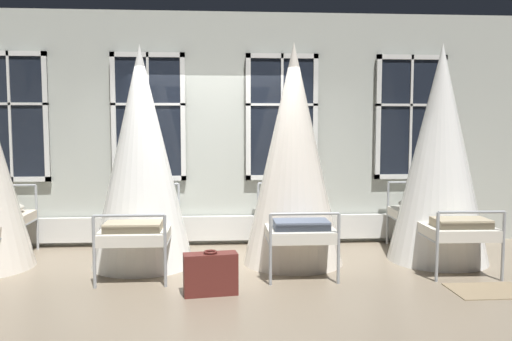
# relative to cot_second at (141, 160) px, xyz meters

# --- Properties ---
(ground) EXTENTS (21.83, 21.83, 0.00)m
(ground) POSITION_rel_cot_second_xyz_m (0.93, 0.09, -1.34)
(ground) COLOR gray
(back_wall_with_windows) EXTENTS (10.43, 0.10, 3.42)m
(back_wall_with_windows) POSITION_rel_cot_second_xyz_m (0.93, 1.18, 0.37)
(back_wall_with_windows) COLOR #B2B7AD
(back_wall_with_windows) RESTS_ON ground
(window_bank) EXTENTS (6.91, 0.10, 2.75)m
(window_bank) POSITION_rel_cot_second_xyz_m (0.93, 1.06, -0.24)
(window_bank) COLOR black
(window_bank) RESTS_ON ground
(cot_second) EXTENTS (1.28, 1.94, 2.77)m
(cot_second) POSITION_rel_cot_second_xyz_m (0.00, 0.00, 0.00)
(cot_second) COLOR #9EA3A8
(cot_second) RESTS_ON ground
(cot_third) EXTENTS (1.28, 1.94, 2.82)m
(cot_third) POSITION_rel_cot_second_xyz_m (1.92, -0.02, 0.02)
(cot_third) COLOR #9EA3A8
(cot_third) RESTS_ON ground
(cot_fourth) EXTENTS (1.28, 1.96, 2.82)m
(cot_fourth) POSITION_rel_cot_second_xyz_m (3.84, -0.04, 0.02)
(cot_fourth) COLOR #9EA3A8
(cot_fourth) RESTS_ON ground
(rug_fourth) EXTENTS (0.80, 0.56, 0.01)m
(rug_fourth) POSITION_rel_cot_second_xyz_m (3.85, -1.35, -1.34)
(rug_fourth) COLOR #8E7A5B
(rug_fourth) RESTS_ON ground
(suitcase_dark) EXTENTS (0.58, 0.28, 0.47)m
(suitcase_dark) POSITION_rel_cot_second_xyz_m (0.88, -1.25, -1.12)
(suitcase_dark) COLOR #5B231E
(suitcase_dark) RESTS_ON ground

